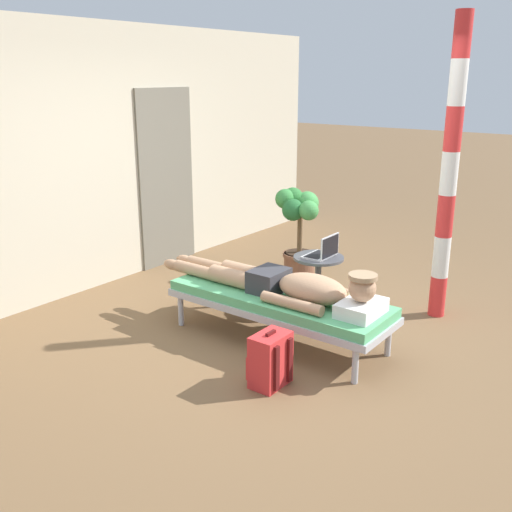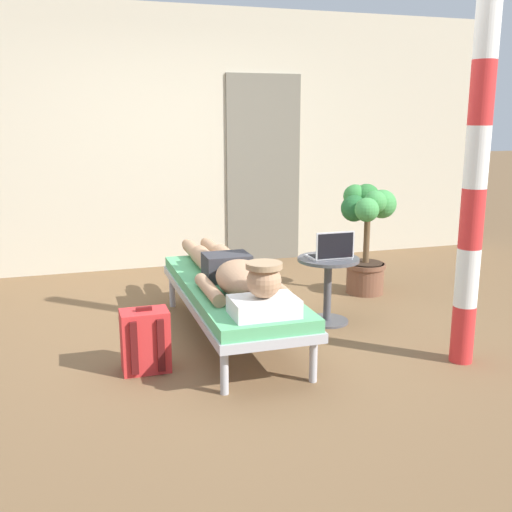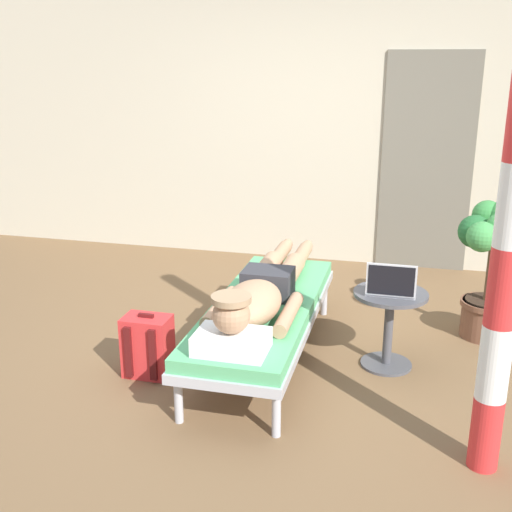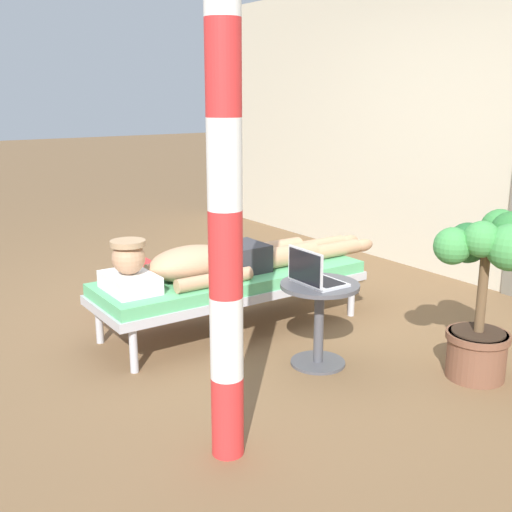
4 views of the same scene
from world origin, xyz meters
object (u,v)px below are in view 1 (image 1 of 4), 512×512
lounge_chair (279,302)px  potted_plant (299,225)px  backpack (270,360)px  side_table (318,273)px  porch_post (449,173)px  person_reclining (288,285)px  laptop (324,252)px

lounge_chair → potted_plant: size_ratio=1.98×
backpack → potted_plant: bearing=28.3°
potted_plant → lounge_chair: bearing=-152.6°
backpack → potted_plant: size_ratio=0.43×
backpack → potted_plant: 2.49m
side_table → porch_post: porch_post is taller
person_reclining → laptop: 0.83m
lounge_chair → laptop: size_ratio=6.33×
backpack → porch_post: bearing=-13.6°
backpack → laptop: bearing=16.9°
person_reclining → laptop: bearing=10.6°
person_reclining → backpack: bearing=-156.1°
backpack → porch_post: 2.37m
side_table → backpack: size_ratio=1.23×
backpack → potted_plant: potted_plant is taller
person_reclining → backpack: size_ratio=5.12×
potted_plant → porch_post: size_ratio=0.37×
lounge_chair → laptop: laptop is taller
side_table → potted_plant: 0.98m
laptop → side_table: bearing=90.0°
lounge_chair → person_reclining: (0.00, -0.09, 0.17)m
laptop → potted_plant: potted_plant is taller
side_table → laptop: laptop is taller
potted_plant → backpack: bearing=-151.7°
lounge_chair → backpack: size_ratio=4.63×
lounge_chair → side_table: bearing=7.6°
person_reclining → backpack: 0.80m
side_table → lounge_chair: bearing=-172.4°
person_reclining → potted_plant: potted_plant is taller
lounge_chair → laptop: 0.85m
lounge_chair → potted_plant: potted_plant is taller
porch_post → lounge_chair: bearing=146.8°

